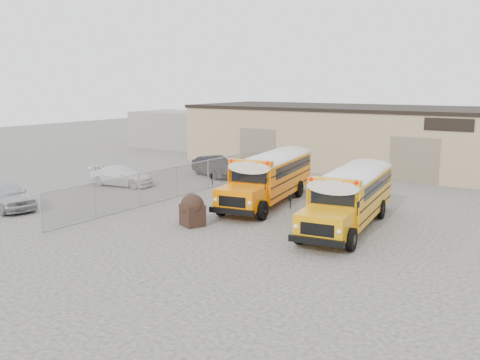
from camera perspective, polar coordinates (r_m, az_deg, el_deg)
The scene contains 10 objects.
ground at distance 24.99m, azimuth -0.71°, elevation -4.65°, with size 120.00×120.00×0.00m, color #363432.
warehouse at distance 42.37m, azimuth 14.78°, elevation 4.44°, with size 30.20×10.20×4.67m.
chainlink_fence at distance 30.69m, azimuth -6.81°, elevation -0.18°, with size 0.07×18.07×1.81m.
distant_building_left at distance 55.22m, azimuth -6.70°, elevation 5.40°, with size 8.00×6.00×3.60m, color gray.
school_bus_left at distance 34.43m, azimuth 6.47°, elevation 2.09°, with size 3.82×9.52×2.71m.
school_bus_right at distance 30.09m, azimuth 14.29°, elevation 0.57°, with size 3.38×9.26×2.65m.
tarp_bundle at distance 24.53m, azimuth -5.11°, elevation -3.15°, with size 1.27×1.21×1.49m.
car_silver at distance 30.22m, azimuth -23.67°, elevation -1.47°, with size 1.74×4.32×1.47m, color #ABABB0.
car_white at distance 34.85m, azimuth -12.48°, elevation 0.42°, with size 1.73×4.26×1.23m, color white.
car_dark at distance 37.43m, azimuth -2.70°, elevation 1.46°, with size 1.48×4.25×1.40m, color black.
Camera 1 is at (13.65, -19.91, 6.45)m, focal length 40.00 mm.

